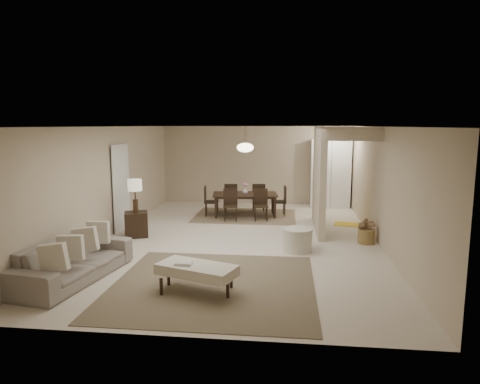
# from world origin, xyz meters

# --- Properties ---
(floor) EXTENTS (9.00, 9.00, 0.00)m
(floor) POSITION_xyz_m (0.00, 0.00, 0.00)
(floor) COLOR beige
(floor) RESTS_ON ground
(ceiling) EXTENTS (9.00, 9.00, 0.00)m
(ceiling) POSITION_xyz_m (0.00, 0.00, 2.50)
(ceiling) COLOR white
(ceiling) RESTS_ON back_wall
(back_wall) EXTENTS (6.00, 0.00, 6.00)m
(back_wall) POSITION_xyz_m (0.00, 4.50, 1.25)
(back_wall) COLOR #C2B093
(back_wall) RESTS_ON floor
(left_wall) EXTENTS (0.00, 9.00, 9.00)m
(left_wall) POSITION_xyz_m (-3.00, 0.00, 1.25)
(left_wall) COLOR #C2B093
(left_wall) RESTS_ON floor
(right_wall) EXTENTS (0.00, 9.00, 9.00)m
(right_wall) POSITION_xyz_m (3.00, 0.00, 1.25)
(right_wall) COLOR #C2B093
(right_wall) RESTS_ON floor
(partition) EXTENTS (0.15, 2.50, 2.50)m
(partition) POSITION_xyz_m (1.80, 1.25, 1.25)
(partition) COLOR #C2B093
(partition) RESTS_ON floor
(doorway) EXTENTS (0.04, 0.90, 2.04)m
(doorway) POSITION_xyz_m (-2.97, 0.60, 1.02)
(doorway) COLOR black
(doorway) RESTS_ON floor
(pantry_cabinet) EXTENTS (1.20, 0.55, 2.10)m
(pantry_cabinet) POSITION_xyz_m (2.35, 4.15, 1.05)
(pantry_cabinet) COLOR white
(pantry_cabinet) RESTS_ON floor
(flush_light) EXTENTS (0.44, 0.44, 0.05)m
(flush_light) POSITION_xyz_m (2.30, 3.20, 2.46)
(flush_light) COLOR white
(flush_light) RESTS_ON ceiling
(living_rug) EXTENTS (3.20, 3.20, 0.01)m
(living_rug) POSITION_xyz_m (-0.12, -2.79, 0.01)
(living_rug) COLOR brown
(living_rug) RESTS_ON floor
(sofa) EXTENTS (2.38, 1.24, 0.66)m
(sofa) POSITION_xyz_m (-2.45, -2.79, 0.33)
(sofa) COLOR gray
(sofa) RESTS_ON floor
(ottoman_bench) EXTENTS (1.32, 0.93, 0.43)m
(ottoman_bench) POSITION_xyz_m (-0.32, -3.09, 0.35)
(ottoman_bench) COLOR silver
(ottoman_bench) RESTS_ON living_rug
(side_table) EXTENTS (0.65, 0.65, 0.56)m
(side_table) POSITION_xyz_m (-2.40, 0.03, 0.28)
(side_table) COLOR black
(side_table) RESTS_ON floor
(table_lamp) EXTENTS (0.32, 0.32, 0.76)m
(table_lamp) POSITION_xyz_m (-2.40, 0.03, 1.12)
(table_lamp) COLOR #45301D
(table_lamp) RESTS_ON side_table
(round_pouf) EXTENTS (0.60, 0.60, 0.47)m
(round_pouf) POSITION_xyz_m (1.26, -0.77, 0.23)
(round_pouf) COLOR silver
(round_pouf) RESTS_ON floor
(wicker_basket) EXTENTS (0.43, 0.43, 0.31)m
(wicker_basket) POSITION_xyz_m (2.75, 0.00, 0.16)
(wicker_basket) COLOR brown
(wicker_basket) RESTS_ON floor
(dining_rug) EXTENTS (2.80, 2.10, 0.01)m
(dining_rug) POSITION_xyz_m (-0.13, 2.51, 0.01)
(dining_rug) COLOR brown
(dining_rug) RESTS_ON floor
(dining_table) EXTENTS (1.89, 1.20, 0.63)m
(dining_table) POSITION_xyz_m (-0.13, 2.51, 0.31)
(dining_table) COLOR black
(dining_table) RESTS_ON dining_rug
(dining_chairs) EXTENTS (2.30, 1.77, 0.85)m
(dining_chairs) POSITION_xyz_m (-0.13, 2.51, 0.42)
(dining_chairs) COLOR black
(dining_chairs) RESTS_ON dining_rug
(vase) EXTENTS (0.16, 0.16, 0.16)m
(vase) POSITION_xyz_m (-0.13, 2.51, 0.71)
(vase) COLOR white
(vase) RESTS_ON dining_table
(yellow_mat) EXTENTS (0.89, 0.64, 0.01)m
(yellow_mat) POSITION_xyz_m (2.67, 1.74, 0.01)
(yellow_mat) COLOR yellow
(yellow_mat) RESTS_ON floor
(pendant_light) EXTENTS (0.46, 0.46, 0.71)m
(pendant_light) POSITION_xyz_m (-0.13, 2.51, 1.92)
(pendant_light) COLOR #45301D
(pendant_light) RESTS_ON ceiling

